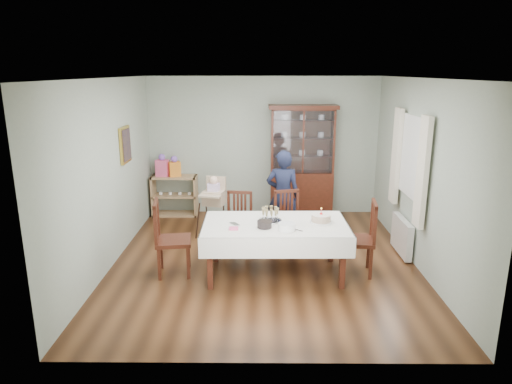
{
  "coord_description": "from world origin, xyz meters",
  "views": [
    {
      "loc": [
        -0.07,
        -6.42,
        2.8
      ],
      "look_at": [
        -0.12,
        0.2,
        1.03
      ],
      "focal_mm": 32.0,
      "sensor_mm": 36.0,
      "label": 1
    }
  ],
  "objects_px": {
    "sideboard": "(175,196)",
    "chair_far_left": "(238,234)",
    "champagne_tray": "(270,217)",
    "birthday_cake": "(321,218)",
    "china_cabinet": "(302,160)",
    "gift_bag_pink": "(162,166)",
    "chair_end_left": "(173,252)",
    "dining_table": "(275,249)",
    "gift_bag_orange": "(175,167)",
    "chair_end_right": "(357,252)",
    "woman": "(283,195)",
    "high_chair": "(214,212)",
    "chair_far_right": "(289,234)"
  },
  "relations": [
    {
      "from": "sideboard",
      "to": "champagne_tray",
      "type": "height_order",
      "value": "champagne_tray"
    },
    {
      "from": "woman",
      "to": "gift_bag_orange",
      "type": "distance_m",
      "value": 2.42
    },
    {
      "from": "chair_far_right",
      "to": "birthday_cake",
      "type": "distance_m",
      "value": 1.06
    },
    {
      "from": "chair_far_left",
      "to": "high_chair",
      "type": "distance_m",
      "value": 0.87
    },
    {
      "from": "chair_far_left",
      "to": "birthday_cake",
      "type": "relative_size",
      "value": 3.04
    },
    {
      "from": "chair_far_left",
      "to": "gift_bag_orange",
      "type": "height_order",
      "value": "gift_bag_orange"
    },
    {
      "from": "gift_bag_pink",
      "to": "sideboard",
      "type": "bearing_deg",
      "value": 5.35
    },
    {
      "from": "china_cabinet",
      "to": "chair_far_left",
      "type": "bearing_deg",
      "value": -122.14
    },
    {
      "from": "champagne_tray",
      "to": "gift_bag_orange",
      "type": "relative_size",
      "value": 0.82
    },
    {
      "from": "gift_bag_pink",
      "to": "china_cabinet",
      "type": "bearing_deg",
      "value": -0.03
    },
    {
      "from": "chair_far_left",
      "to": "gift_bag_orange",
      "type": "bearing_deg",
      "value": 133.47
    },
    {
      "from": "chair_far_left",
      "to": "gift_bag_orange",
      "type": "relative_size",
      "value": 2.34
    },
    {
      "from": "dining_table",
      "to": "chair_end_right",
      "type": "distance_m",
      "value": 1.18
    },
    {
      "from": "chair_end_right",
      "to": "gift_bag_pink",
      "type": "height_order",
      "value": "gift_bag_pink"
    },
    {
      "from": "dining_table",
      "to": "chair_end_left",
      "type": "height_order",
      "value": "chair_end_left"
    },
    {
      "from": "chair_far_right",
      "to": "birthday_cake",
      "type": "xyz_separation_m",
      "value": [
        0.38,
        -0.83,
        0.53
      ]
    },
    {
      "from": "sideboard",
      "to": "woman",
      "type": "xyz_separation_m",
      "value": [
        2.08,
        -1.29,
        0.37
      ]
    },
    {
      "from": "champagne_tray",
      "to": "chair_end_left",
      "type": "bearing_deg",
      "value": -176.82
    },
    {
      "from": "sideboard",
      "to": "gift_bag_orange",
      "type": "height_order",
      "value": "gift_bag_orange"
    },
    {
      "from": "chair_far_left",
      "to": "chair_end_right",
      "type": "xyz_separation_m",
      "value": [
        1.73,
        -0.81,
        0.03
      ]
    },
    {
      "from": "gift_bag_orange",
      "to": "champagne_tray",
      "type": "bearing_deg",
      "value": -55.5
    },
    {
      "from": "woman",
      "to": "china_cabinet",
      "type": "bearing_deg",
      "value": -103.58
    },
    {
      "from": "sideboard",
      "to": "chair_far_left",
      "type": "relative_size",
      "value": 0.95
    },
    {
      "from": "woman",
      "to": "champagne_tray",
      "type": "relative_size",
      "value": 4.65
    },
    {
      "from": "china_cabinet",
      "to": "chair_end_right",
      "type": "height_order",
      "value": "china_cabinet"
    },
    {
      "from": "china_cabinet",
      "to": "woman",
      "type": "xyz_separation_m",
      "value": [
        -0.42,
        -1.27,
        -0.35
      ]
    },
    {
      "from": "china_cabinet",
      "to": "gift_bag_pink",
      "type": "bearing_deg",
      "value": 179.97
    },
    {
      "from": "dining_table",
      "to": "chair_end_right",
      "type": "bearing_deg",
      "value": 2.74
    },
    {
      "from": "dining_table",
      "to": "sideboard",
      "type": "bearing_deg",
      "value": 124.83
    },
    {
      "from": "high_chair",
      "to": "chair_far_right",
      "type": "bearing_deg",
      "value": -16.65
    },
    {
      "from": "chair_far_left",
      "to": "birthday_cake",
      "type": "bearing_deg",
      "value": -26.52
    },
    {
      "from": "champagne_tray",
      "to": "china_cabinet",
      "type": "bearing_deg",
      "value": 75.69
    },
    {
      "from": "champagne_tray",
      "to": "birthday_cake",
      "type": "height_order",
      "value": "birthday_cake"
    },
    {
      "from": "dining_table",
      "to": "high_chair",
      "type": "height_order",
      "value": "high_chair"
    },
    {
      "from": "chair_end_left",
      "to": "gift_bag_orange",
      "type": "relative_size",
      "value": 2.66
    },
    {
      "from": "china_cabinet",
      "to": "chair_far_left",
      "type": "relative_size",
      "value": 2.31
    },
    {
      "from": "chair_end_right",
      "to": "birthday_cake",
      "type": "bearing_deg",
      "value": -80.77
    },
    {
      "from": "chair_far_right",
      "to": "woman",
      "type": "bearing_deg",
      "value": 84.37
    },
    {
      "from": "dining_table",
      "to": "chair_end_right",
      "type": "relative_size",
      "value": 1.91
    },
    {
      "from": "sideboard",
      "to": "chair_end_left",
      "type": "bearing_deg",
      "value": -80.47
    },
    {
      "from": "sideboard",
      "to": "chair_end_left",
      "type": "xyz_separation_m",
      "value": [
        0.46,
        -2.72,
        -0.08
      ]
    },
    {
      "from": "champagne_tray",
      "to": "woman",
      "type": "bearing_deg",
      "value": 79.73
    },
    {
      "from": "chair_end_left",
      "to": "birthday_cake",
      "type": "relative_size",
      "value": 3.45
    },
    {
      "from": "dining_table",
      "to": "chair_far_right",
      "type": "bearing_deg",
      "value": 73.59
    },
    {
      "from": "chair_far_left",
      "to": "woman",
      "type": "relative_size",
      "value": 0.61
    },
    {
      "from": "china_cabinet",
      "to": "chair_far_left",
      "type": "distance_m",
      "value": 2.34
    },
    {
      "from": "sideboard",
      "to": "chair_far_left",
      "type": "height_order",
      "value": "chair_far_left"
    },
    {
      "from": "high_chair",
      "to": "chair_end_left",
      "type": "bearing_deg",
      "value": -91.93
    },
    {
      "from": "chair_end_left",
      "to": "dining_table",
      "type": "bearing_deg",
      "value": -98.22
    },
    {
      "from": "chair_end_left",
      "to": "chair_end_right",
      "type": "height_order",
      "value": "chair_end_left"
    }
  ]
}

